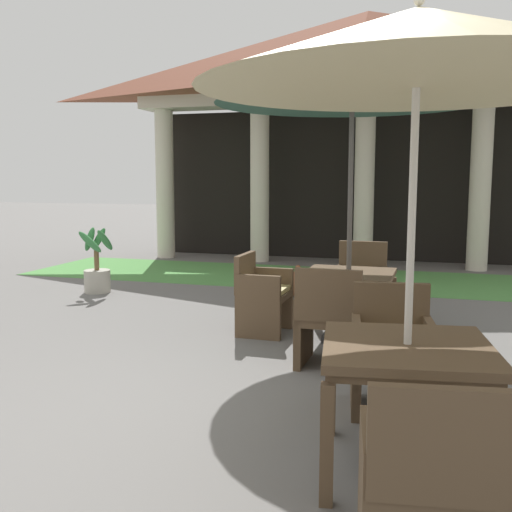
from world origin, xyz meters
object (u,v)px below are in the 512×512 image
patio_umbrella_mid_left (418,51)px  patio_chair_mid_left_south (429,487)px  patio_chair_near_foreground_south (332,321)px  patio_table_mid_left (407,361)px  patio_umbrella_near_foreground (353,85)px  potted_palm_left_edge (97,270)px  patio_chair_near_foreground_north (360,285)px  patio_chair_mid_left_north (392,355)px  patio_table_near_foreground (349,281)px  patio_chair_near_foreground_west (262,295)px  terracotta_urn (298,284)px

patio_umbrella_mid_left → patio_chair_mid_left_south: 2.13m
patio_chair_near_foreground_south → patio_table_mid_left: (0.71, -1.76, 0.23)m
patio_umbrella_near_foreground → patio_chair_near_foreground_south: 2.34m
patio_table_mid_left → potted_palm_left_edge: potted_palm_left_edge is taller
patio_umbrella_near_foreground → patio_table_mid_left: bearing=-75.6°
patio_table_mid_left → potted_palm_left_edge: 6.21m
patio_chair_near_foreground_north → patio_chair_mid_left_north: 2.75m
patio_umbrella_near_foreground → patio_chair_mid_left_south: (0.83, -3.63, -2.15)m
patio_chair_mid_left_south → patio_chair_mid_left_north: (-0.27, 1.87, -0.01)m
patio_table_near_foreground → potted_palm_left_edge: 4.15m
patio_chair_near_foreground_north → patio_chair_mid_left_south: patio_chair_near_foreground_north is taller
patio_table_mid_left → patio_chair_mid_left_south: patio_chair_mid_left_south is taller
patio_chair_mid_left_south → potted_palm_left_edge: bearing=124.1°
patio_chair_mid_left_north → patio_chair_near_foreground_north: bearing=-86.8°
patio_chair_mid_left_south → patio_table_near_foreground: bearing=94.6°
patio_chair_mid_left_north → patio_umbrella_mid_left: bearing=90.0°
patio_chair_near_foreground_north → patio_table_mid_left: patio_chair_near_foreground_north is taller
patio_chair_mid_left_south → patio_chair_mid_left_north: patio_chair_mid_left_south is taller
patio_chair_near_foreground_west → patio_umbrella_mid_left: 3.69m
patio_chair_near_foreground_north → potted_palm_left_edge: bearing=-7.6°
patio_table_near_foreground → potted_palm_left_edge: size_ratio=0.94×
patio_table_near_foreground → terracotta_urn: bearing=115.9°
patio_chair_mid_left_north → potted_palm_left_edge: size_ratio=0.92×
patio_table_near_foreground → patio_chair_near_foreground_west: 0.95m
patio_chair_near_foreground_north → terracotta_urn: (-0.99, 1.08, -0.22)m
patio_chair_near_foreground_south → patio_chair_mid_left_south: size_ratio=1.00×
patio_chair_mid_left_south → patio_chair_mid_left_north: 1.89m
patio_table_mid_left → potted_palm_left_edge: size_ratio=1.08×
patio_table_mid_left → patio_chair_mid_left_north: patio_chair_mid_left_north is taller
patio_chair_near_foreground_west → patio_chair_mid_left_north: size_ratio=0.96×
patio_umbrella_near_foreground → terracotta_urn: bearing=115.9°
patio_umbrella_near_foreground → patio_chair_near_foreground_north: 2.35m
patio_umbrella_mid_left → patio_table_near_foreground: bearing=104.4°
patio_table_mid_left → potted_palm_left_edge: bearing=137.2°
patio_table_mid_left → patio_chair_near_foreground_north: bearing=100.6°
patio_table_near_foreground → patio_chair_near_foreground_north: (0.01, 0.93, -0.20)m
patio_chair_near_foreground_south → patio_table_mid_left: size_ratio=0.86×
patio_umbrella_near_foreground → patio_chair_near_foreground_south: size_ratio=3.13×
patio_chair_near_foreground_west → potted_palm_left_edge: (-2.93, 1.50, -0.09)m
patio_chair_near_foreground_south → patio_chair_near_foreground_north: size_ratio=1.00×
patio_table_near_foreground → patio_umbrella_near_foreground: patio_umbrella_near_foreground is taller
patio_umbrella_near_foreground → patio_table_mid_left: size_ratio=2.70×
patio_umbrella_near_foreground → patio_chair_near_foreground_west: (-0.93, 0.01, -2.15)m
patio_umbrella_near_foreground → patio_chair_near_foreground_north: patio_umbrella_near_foreground is taller
patio_chair_near_foreground_south → patio_table_mid_left: 1.92m
potted_palm_left_edge → patio_chair_near_foreground_west: bearing=-27.1°
patio_chair_near_foreground_south → patio_table_near_foreground: bearing=90.0°
patio_chair_near_foreground_north → patio_chair_near_foreground_west: 1.32m
patio_umbrella_mid_left → terracotta_urn: 5.44m
patio_chair_near_foreground_south → patio_chair_mid_left_north: (0.57, -0.83, -0.01)m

